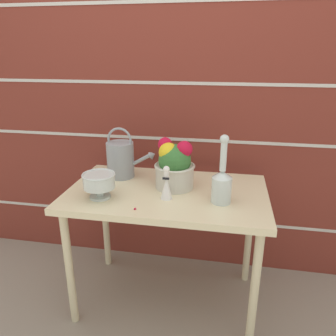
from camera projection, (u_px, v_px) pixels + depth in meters
The scene contains 9 objects.
ground_plane at pixel (167, 297), 2.07m from camera, with size 12.00×12.00×0.00m, color gray.
brick_wall at pixel (180, 111), 2.13m from camera, with size 3.60×0.08×2.20m.
patio_table at pixel (167, 203), 1.84m from camera, with size 1.10×0.67×0.74m.
watering_can at pixel (121, 159), 1.98m from camera, with size 0.31×0.16×0.31m.
crystal_pedestal_bowl at pixel (99, 182), 1.70m from camera, with size 0.17×0.17×0.14m.
flower_planter at pixel (174, 165), 1.82m from camera, with size 0.23×0.23×0.28m.
glass_decanter at pixel (222, 182), 1.64m from camera, with size 0.10×0.10×0.36m.
figurine_vase at pixel (166, 185), 1.69m from camera, with size 0.06×0.06×0.18m.
fallen_petal at pixel (135, 209), 1.60m from camera, with size 0.01×0.01×0.01m.
Camera 1 is at (0.31, -1.64, 1.48)m, focal length 35.00 mm.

